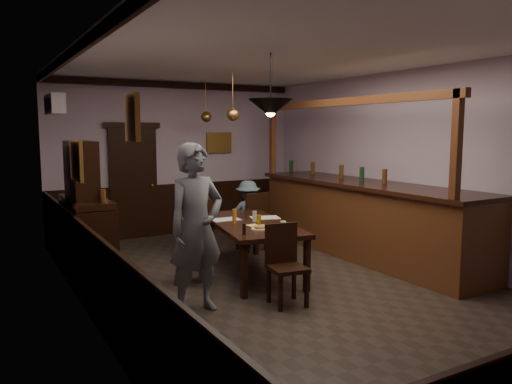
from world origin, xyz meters
TOP-DOWN VIEW (x-y plane):
  - room at (0.00, 0.00)m, footprint 5.01×8.01m
  - dining_table at (-0.12, 0.79)m, footprint 1.40×2.35m
  - chair_far_left at (-0.33, 2.12)m, footprint 0.52×0.52m
  - chair_far_right at (0.58, 1.94)m, footprint 0.44×0.44m
  - chair_near at (-0.38, -0.51)m, footprint 0.46×0.46m
  - chair_side at (-1.06, 0.78)m, footprint 0.50×0.50m
  - person_standing at (-1.39, -0.24)m, footprint 0.77×0.58m
  - person_seated_left at (-0.26, 2.39)m, footprint 0.66×0.53m
  - person_seated_right at (0.62, 2.22)m, footprint 0.88×0.73m
  - newspaper_left at (-0.35, 1.14)m, footprint 0.44×0.32m
  - newspaper_right at (0.23, 0.98)m, footprint 0.49×0.41m
  - napkin at (-0.22, 0.56)m, footprint 0.18×0.18m
  - saucer at (0.10, 0.18)m, footprint 0.15×0.15m
  - coffee_cup at (0.07, 0.23)m, footprint 0.09×0.09m
  - pastry_plate at (-0.27, 0.27)m, footprint 0.22×0.22m
  - pastry_ring_a at (-0.29, 0.26)m, footprint 0.13×0.13m
  - pastry_ring_b at (-0.21, 0.27)m, footprint 0.13×0.13m
  - soda_can at (-0.07, 0.64)m, footprint 0.07×0.07m
  - beer_glass at (-0.35, 0.84)m, footprint 0.06×0.06m
  - water_glass at (-0.05, 0.80)m, footprint 0.06×0.06m
  - pepper_mill at (-0.60, 0.08)m, footprint 0.04×0.04m
  - sideboard at (-2.21, 1.71)m, footprint 0.52×1.45m
  - bar_counter at (1.99, 0.75)m, footprint 1.06×4.57m
  - door_back at (-0.90, 3.95)m, footprint 0.90×0.06m
  - ac_unit at (-2.38, 2.90)m, footprint 0.20×0.85m
  - picture_left_small at (-2.46, -1.60)m, footprint 0.04×0.28m
  - picture_left_large at (-2.46, 0.80)m, footprint 0.04×0.62m
  - picture_back at (0.90, 3.96)m, footprint 0.55×0.04m
  - pendant_iron at (-0.27, 0.00)m, footprint 0.56×0.56m
  - pendant_brass_mid at (0.10, 1.76)m, footprint 0.20×0.20m
  - pendant_brass_far at (0.30, 3.24)m, footprint 0.20×0.20m

SIDE VIEW (x-z plane):
  - chair_side at x=-1.06m, z-range 0.04..0.95m
  - chair_far_left at x=-0.33m, z-range 0.04..0.98m
  - chair_near at x=-0.38m, z-range 0.05..1.00m
  - chair_far_right at x=0.58m, z-range 0.05..1.06m
  - person_seated_right at x=0.62m, z-range 0.00..1.18m
  - person_seated_left at x=-0.26m, z-range 0.00..1.29m
  - bar_counter at x=1.99m, z-range -0.63..1.92m
  - dining_table at x=-0.12m, z-range 0.31..1.06m
  - napkin at x=-0.22m, z-range 0.75..0.75m
  - newspaper_left at x=-0.35m, z-range 0.75..0.76m
  - newspaper_right at x=0.23m, z-range 0.75..0.76m
  - saucer at x=0.10m, z-range 0.75..0.76m
  - pastry_plate at x=-0.27m, z-range 0.75..0.76m
  - sideboard at x=-2.21m, z-range -0.19..1.72m
  - pastry_ring_a at x=-0.29m, z-range 0.77..0.81m
  - pastry_ring_b at x=-0.21m, z-range 0.77..0.81m
  - coffee_cup at x=0.07m, z-range 0.76..0.84m
  - soda_can at x=-0.07m, z-range 0.75..0.87m
  - pepper_mill at x=-0.60m, z-range 0.75..0.89m
  - water_glass at x=-0.05m, z-range 0.75..0.90m
  - beer_glass at x=-0.35m, z-range 0.75..0.95m
  - person_standing at x=-1.39m, z-range 0.00..1.92m
  - door_back at x=-0.90m, z-range 0.00..2.10m
  - room at x=0.00m, z-range -0.01..3.01m
  - picture_left_large at x=-2.46m, z-range 1.46..1.94m
  - picture_back at x=0.90m, z-range 1.59..2.01m
  - picture_left_small at x=-2.46m, z-range 1.97..2.33m
  - pendant_brass_mid at x=0.10m, z-range 1.89..2.70m
  - pendant_brass_far at x=0.30m, z-range 1.89..2.70m
  - pendant_iron at x=-0.27m, z-range 1.94..2.72m
  - ac_unit at x=-2.38m, z-range 2.30..2.60m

